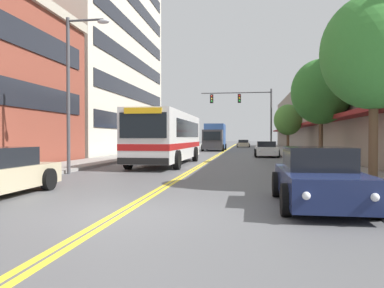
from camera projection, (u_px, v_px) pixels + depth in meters
name	position (u px, v px, depth m)	size (l,w,h in m)	color
ground_plane	(224.00, 151.00, 44.74)	(240.00, 240.00, 0.00)	#565659
sidewalk_left	(166.00, 150.00, 45.77)	(3.16, 106.00, 0.15)	gray
sidewalk_right	(285.00, 151.00, 43.70)	(3.16, 106.00, 0.15)	gray
centre_line	(224.00, 151.00, 44.74)	(0.34, 106.00, 0.01)	yellow
office_tower_left	(81.00, 35.00, 40.07)	(12.08, 23.74, 25.22)	beige
storefront_row_right	(337.00, 116.00, 42.78)	(9.10, 68.00, 8.28)	gray
city_bus	(168.00, 136.00, 23.11)	(2.90, 11.04, 3.11)	silver
car_red_parked_left_mid	(181.00, 147.00, 40.13)	(2.04, 4.89, 1.27)	maroon
car_slate_blue_parked_left_far	(167.00, 149.00, 33.45)	(2.00, 4.39, 1.22)	#475675
car_navy_parked_right_foreground	(318.00, 179.00, 9.02)	(1.99, 4.35, 1.42)	#19234C
car_white_parked_right_mid	(266.00, 150.00, 31.96)	(2.00, 4.53, 1.32)	white
car_champagne_moving_lead	(243.00, 144.00, 63.84)	(2.18, 4.63, 1.26)	beige
box_truck	(215.00, 137.00, 46.97)	(2.69, 6.90, 3.36)	#38383D
traffic_signal_mast	(247.00, 107.00, 39.27)	(7.41, 0.38, 6.72)	#47474C
street_lamp_left_near	(74.00, 80.00, 16.87)	(2.04, 0.28, 7.06)	#47474C
street_tree_right_near	(374.00, 52.00, 11.71)	(3.28, 3.28, 5.99)	brown
street_tree_right_mid	(321.00, 92.00, 23.37)	(3.70, 3.70, 6.40)	brown
street_tree_right_far	(288.00, 120.00, 36.33)	(2.71, 2.71, 4.72)	brown
fire_hydrant	(319.00, 162.00, 16.82)	(0.34, 0.26, 0.79)	red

